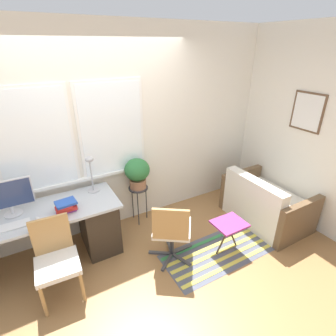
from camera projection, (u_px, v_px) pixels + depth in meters
ground_plane at (125, 254)px, 3.33m from camera, size 14.00×14.00×0.00m
wall_back_with_window at (96, 137)px, 3.32m from camera, size 9.00×0.12×2.70m
wall_right_with_picture at (283, 123)px, 3.90m from camera, size 0.08×9.00×2.70m
desk at (28, 242)px, 2.97m from camera, size 2.09×0.66×0.73m
monitor at (8, 197)px, 2.78m from camera, size 0.48×0.19×0.41m
keyboard at (10, 227)px, 2.66m from camera, size 0.37×0.14×0.02m
mouse at (37, 219)px, 2.78m from camera, size 0.04×0.07×0.03m
desk_lamp at (91, 169)px, 3.20m from camera, size 0.15×0.15×0.47m
book_stack at (66, 206)px, 2.90m from camera, size 0.24×0.20×0.12m
desk_chair_wooden at (56, 258)px, 2.66m from camera, size 0.44×0.45×0.86m
office_chair_swivel at (172, 230)px, 3.07m from camera, size 0.60×0.61×0.84m
couch_loveseat at (264, 205)px, 3.87m from camera, size 0.78×1.18×0.75m
plant_stand at (138, 191)px, 3.76m from camera, size 0.28×0.28×0.57m
potted_plant at (137, 172)px, 3.63m from camera, size 0.35×0.35×0.44m
floor_rug_striped at (223, 250)px, 3.39m from camera, size 1.59×0.65×0.01m
folding_stool at (229, 226)px, 3.24m from camera, size 0.39×0.33×0.43m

